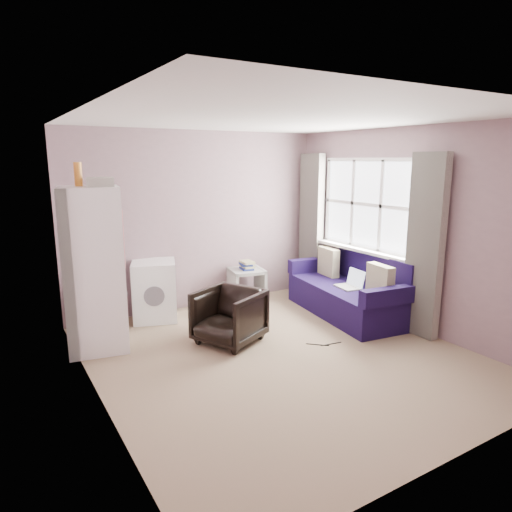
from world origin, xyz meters
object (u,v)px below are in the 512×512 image
(side_table, at_px, (247,284))
(sofa, at_px, (352,292))
(armchair, at_px, (229,314))
(washing_machine, at_px, (155,289))
(fridge, at_px, (94,269))

(side_table, bearing_deg, sofa, -48.05)
(armchair, relative_size, sofa, 0.34)
(armchair, distance_m, side_table, 1.47)
(armchair, height_order, sofa, sofa)
(armchair, relative_size, side_table, 1.08)
(armchair, xyz_separation_m, washing_machine, (-0.47, 1.22, 0.06))
(side_table, bearing_deg, armchair, -128.07)
(fridge, distance_m, sofa, 3.38)
(washing_machine, bearing_deg, sofa, -6.65)
(fridge, xyz_separation_m, side_table, (2.25, 0.53, -0.62))
(fridge, relative_size, side_table, 3.20)
(fridge, bearing_deg, sofa, 0.44)
(armchair, height_order, washing_machine, washing_machine)
(fridge, distance_m, side_table, 2.39)
(armchair, bearing_deg, side_table, 116.29)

